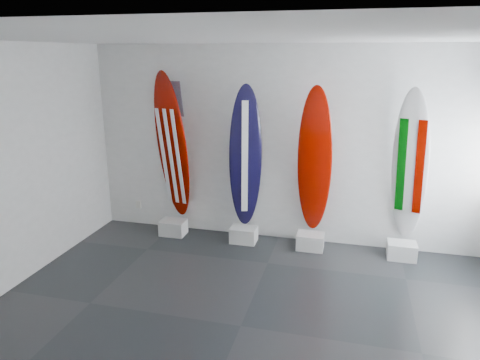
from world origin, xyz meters
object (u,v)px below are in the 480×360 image
(surfboard_usa, at_px, (172,148))
(surfboard_italy, at_px, (410,167))
(surfboard_swiss, at_px, (315,161))
(surfboard_navy, at_px, (245,157))

(surfboard_usa, bearing_deg, surfboard_italy, 11.66)
(surfboard_swiss, distance_m, surfboard_italy, 1.31)
(surfboard_usa, bearing_deg, surfboard_navy, 11.66)
(surfboard_navy, distance_m, surfboard_italy, 2.35)
(surfboard_usa, xyz_separation_m, surfboard_swiss, (2.22, 0.00, -0.09))
(surfboard_usa, height_order, surfboard_italy, surfboard_usa)
(surfboard_usa, relative_size, surfboard_swiss, 1.09)
(surfboard_swiss, xyz_separation_m, surfboard_italy, (1.31, 0.00, 0.00))
(surfboard_usa, bearing_deg, surfboard_swiss, 11.66)
(surfboard_navy, xyz_separation_m, surfboard_swiss, (1.04, 0.00, 0.00))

